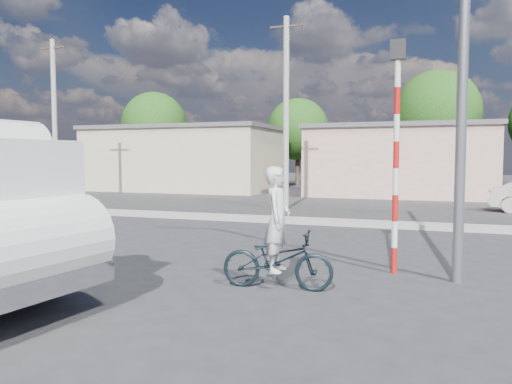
% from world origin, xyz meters
% --- Properties ---
extents(ground_plane, '(120.00, 120.00, 0.00)m').
position_xyz_m(ground_plane, '(0.00, 0.00, 0.00)').
color(ground_plane, '#2C2C2F').
rests_on(ground_plane, ground).
extents(median, '(40.00, 0.80, 0.16)m').
position_xyz_m(median, '(0.00, 8.00, 0.08)').
color(median, '#99968E').
rests_on(median, ground).
extents(bicycle, '(1.93, 0.82, 0.99)m').
position_xyz_m(bicycle, '(1.44, -0.29, 0.49)').
color(bicycle, black).
rests_on(bicycle, ground).
extents(cyclist, '(0.47, 0.67, 1.75)m').
position_xyz_m(cyclist, '(1.44, -0.29, 0.88)').
color(cyclist, silver).
rests_on(cyclist, ground).
extents(traffic_pole, '(0.28, 0.18, 4.36)m').
position_xyz_m(traffic_pole, '(3.20, 1.50, 2.59)').
color(traffic_pole, red).
rests_on(traffic_pole, ground).
extents(building_row, '(37.80, 7.30, 4.44)m').
position_xyz_m(building_row, '(1.10, 22.00, 2.13)').
color(building_row, beige).
rests_on(building_row, ground).
extents(tree_row, '(34.13, 7.32, 8.10)m').
position_xyz_m(tree_row, '(-2.27, 28.62, 4.83)').
color(tree_row, '#38281E').
rests_on(tree_row, ground).
extents(utility_poles, '(35.40, 0.24, 8.00)m').
position_xyz_m(utility_poles, '(3.25, 12.00, 4.07)').
color(utility_poles, '#99968E').
rests_on(utility_poles, ground).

